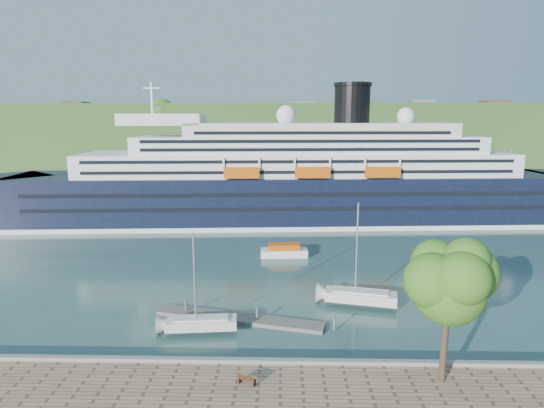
{
  "coord_description": "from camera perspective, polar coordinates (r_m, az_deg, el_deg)",
  "views": [
    {
      "loc": [
        3.18,
        -31.55,
        19.16
      ],
      "look_at": [
        1.63,
        30.0,
        7.45
      ],
      "focal_mm": 30.0,
      "sensor_mm": 36.0,
      "label": 1
    }
  ],
  "objects": [
    {
      "name": "sailboat_white_near",
      "position": [
        41.42,
        -9.01,
        -10.05
      ],
      "size": [
        7.18,
        2.65,
        9.07
      ],
      "primitive_type": null,
      "rotation": [
        0.0,
        0.0,
        0.1
      ],
      "color": "silver",
      "rests_on": "ground"
    },
    {
      "name": "far_hillside",
      "position": [
        176.72,
        0.41,
        8.44
      ],
      "size": [
        400.0,
        50.0,
        24.0
      ],
      "primitive_type": "cube",
      "color": "#2C5020",
      "rests_on": "ground"
    },
    {
      "name": "ground",
      "position": [
        37.05,
        -3.94,
        -20.4
      ],
      "size": [
        400.0,
        400.0,
        0.0
      ],
      "primitive_type": "plane",
      "color": "#305654",
      "rests_on": "ground"
    },
    {
      "name": "tender_launch",
      "position": [
        64.01,
        1.52,
        -5.8
      ],
      "size": [
        6.74,
        2.73,
        1.82
      ],
      "primitive_type": null,
      "rotation": [
        0.0,
        0.0,
        0.07
      ],
      "color": "#C64F0B",
      "rests_on": "ground"
    },
    {
      "name": "park_bench",
      "position": [
        33.66,
        -3.16,
        -21.04
      ],
      "size": [
        1.45,
        1.01,
        0.86
      ],
      "primitive_type": null,
      "rotation": [
        0.0,
        0.0,
        -0.38
      ],
      "color": "#4E2716",
      "rests_on": "promenade"
    },
    {
      "name": "promenade_tree",
      "position": [
        33.81,
        21.12,
        -11.79
      ],
      "size": [
        6.77,
        6.77,
        11.22
      ],
      "primitive_type": null,
      "color": "#2E6A1C",
      "rests_on": "promenade"
    },
    {
      "name": "sailboat_white_far",
      "position": [
        47.18,
        11.23,
        -6.69
      ],
      "size": [
        8.31,
        3.92,
        10.36
      ],
      "primitive_type": null,
      "rotation": [
        0.0,
        0.0,
        -0.22
      ],
      "color": "silver",
      "rests_on": "ground"
    },
    {
      "name": "quay_coping",
      "position": [
        36.29,
        -4.0,
        -19.01
      ],
      "size": [
        220.0,
        0.5,
        0.3
      ],
      "primitive_type": "cube",
      "color": "slate",
      "rests_on": "promenade"
    },
    {
      "name": "cruise_ship",
      "position": [
        83.54,
        1.76,
        6.32
      ],
      "size": [
        113.95,
        23.77,
        25.4
      ],
      "primitive_type": null,
      "rotation": [
        0.0,
        0.0,
        0.06
      ],
      "color": "black",
      "rests_on": "ground"
    },
    {
      "name": "floating_pontoon",
      "position": [
        45.15,
        -4.19,
        -14.12
      ],
      "size": [
        16.56,
        5.8,
        0.37
      ],
      "primitive_type": null,
      "rotation": [
        0.0,
        0.0,
        -0.23
      ],
      "color": "slate",
      "rests_on": "ground"
    }
  ]
}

